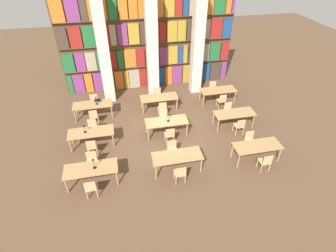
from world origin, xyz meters
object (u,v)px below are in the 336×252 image
at_px(pillar_right, 198,42).
at_px(reading_table_0, 91,170).
at_px(desk_lamp_0, 93,162).
at_px(chair_3, 172,150).
at_px(pillar_center, 152,46).
at_px(chair_5, 250,140).
at_px(reading_table_2, 257,147).
at_px(chair_9, 164,118).
at_px(chair_8, 170,135).
at_px(desk_lamp_2, 168,116).
at_px(chair_6, 92,146).
at_px(chair_4, 265,162).
at_px(reading_table_6, 93,106).
at_px(chair_17, 213,88).
at_px(chair_14, 162,108).
at_px(chair_10, 239,126).
at_px(reading_table_3, 91,133).
at_px(chair_16, 222,100).
at_px(pillar_left, 103,49).
at_px(reading_table_1, 177,157).
at_px(chair_7, 93,128).
at_px(laptop, 98,101).
at_px(chair_2, 180,173).
at_px(reading_table_7, 159,98).
at_px(reading_table_8, 218,91).
at_px(reading_table_5, 234,114).
at_px(chair_13, 94,102).
at_px(chair_15, 158,95).
at_px(chair_0, 91,187).
at_px(reading_table_4, 167,122).
at_px(chair_1, 92,161).
at_px(desk_lamp_3, 96,99).
at_px(desk_lamp_1, 84,127).
at_px(chair_11, 228,110).

bearing_deg(pillar_right, reading_table_0, -133.54).
height_order(desk_lamp_0, chair_3, desk_lamp_0).
height_order(pillar_center, chair_5, pillar_center).
height_order(reading_table_2, chair_9, chair_9).
xyz_separation_m(chair_8, desk_lamp_2, (0.07, 0.67, 0.57)).
relative_size(chair_3, chair_6, 1.00).
distance_m(chair_4, chair_8, 4.22).
relative_size(reading_table_6, chair_17, 2.30).
bearing_deg(chair_14, chair_10, -34.44).
relative_size(reading_table_3, chair_16, 2.30).
bearing_deg(reading_table_2, pillar_left, 132.80).
distance_m(reading_table_1, chair_7, 4.53).
xyz_separation_m(reading_table_6, laptop, (0.27, 0.21, 0.13)).
xyz_separation_m(chair_2, reading_table_7, (0.15, 5.36, 0.20)).
bearing_deg(reading_table_1, reading_table_8, 53.63).
bearing_deg(reading_table_5, desk_lamp_2, -179.84).
relative_size(chair_9, chair_13, 1.00).
xyz_separation_m(pillar_center, chair_15, (0.09, -0.93, -2.53)).
distance_m(chair_0, chair_17, 9.22).
bearing_deg(chair_14, reading_table_1, -92.17).
bearing_deg(reading_table_1, laptop, 122.61).
relative_size(chair_2, reading_table_4, 0.44).
bearing_deg(reading_table_4, chair_15, 88.22).
bearing_deg(chair_1, reading_table_7, -131.16).
bearing_deg(desk_lamp_3, pillar_right, 16.10).
height_order(pillar_right, chair_8, pillar_right).
bearing_deg(desk_lamp_0, chair_10, 14.39).
bearing_deg(chair_9, chair_4, 131.24).
relative_size(reading_table_5, chair_14, 2.30).
height_order(pillar_center, reading_table_0, pillar_center).
distance_m(pillar_left, chair_10, 7.94).
bearing_deg(pillar_right, reading_table_4, -123.44).
xyz_separation_m(chair_9, chair_15, (0.09, 2.26, 0.00)).
distance_m(chair_3, chair_7, 4.06).
bearing_deg(chair_2, chair_7, 132.33).
relative_size(chair_1, chair_2, 1.00).
xyz_separation_m(reading_table_2, chair_6, (-6.81, 1.70, -0.20)).
height_order(chair_10, reading_table_6, chair_10).
relative_size(desk_lamp_3, chair_17, 0.51).
height_order(chair_2, chair_14, same).
distance_m(chair_2, laptop, 6.36).
distance_m(reading_table_5, chair_17, 3.07).
relative_size(pillar_left, desk_lamp_1, 14.98).
xyz_separation_m(chair_13, chair_14, (3.50, -1.37, 0.00)).
bearing_deg(desk_lamp_1, chair_16, 13.90).
bearing_deg(reading_table_0, chair_2, -11.68).
relative_size(chair_7, reading_table_6, 0.44).
distance_m(chair_11, reading_table_7, 3.72).
relative_size(reading_table_0, chair_16, 2.30).
bearing_deg(pillar_right, chair_10, -79.57).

